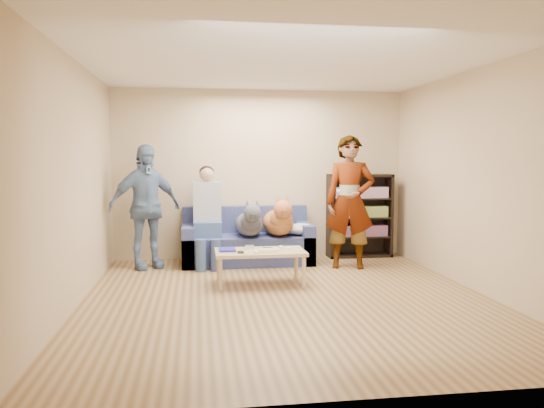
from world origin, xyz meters
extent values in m
plane|color=brown|center=(0.00, 0.00, 0.00)|extent=(5.00, 5.00, 0.00)
plane|color=white|center=(0.00, 0.00, 2.60)|extent=(5.00, 5.00, 0.00)
plane|color=tan|center=(0.00, 2.50, 1.30)|extent=(4.50, 0.00, 4.50)
plane|color=tan|center=(0.00, -2.50, 1.30)|extent=(4.50, 0.00, 4.50)
plane|color=tan|center=(-2.25, 0.00, 1.30)|extent=(0.00, 5.00, 5.00)
plane|color=tan|center=(2.25, 0.00, 1.30)|extent=(0.00, 5.00, 5.00)
ellipsoid|color=#B2B1B6|center=(0.54, 1.92, 0.51)|extent=(0.48, 0.40, 0.16)
imported|color=gray|center=(1.15, 1.52, 0.94)|extent=(0.77, 0.60, 1.87)
imported|color=#6C8AAE|center=(-1.70, 1.89, 0.87)|extent=(1.11, 0.83, 1.75)
cube|color=silver|center=(0.95, 1.32, 1.11)|extent=(0.05, 0.13, 0.03)
cube|color=#1C209A|center=(-0.62, 0.76, 0.43)|extent=(0.20, 0.26, 0.03)
cube|color=beige|center=(-0.17, 0.61, 0.43)|extent=(0.26, 0.20, 0.02)
cube|color=#B5AE91|center=(-0.14, 0.63, 0.44)|extent=(0.22, 0.17, 0.01)
cube|color=#B9B9BE|center=(-0.34, 0.83, 0.45)|extent=(0.11, 0.06, 0.05)
cube|color=white|center=(0.06, 0.81, 0.43)|extent=(0.04, 0.13, 0.03)
cube|color=white|center=(0.14, 0.73, 0.43)|extent=(0.09, 0.06, 0.03)
cylinder|color=white|center=(-0.02, 0.69, 0.43)|extent=(0.07, 0.07, 0.02)
cylinder|color=white|center=(-0.02, 0.77, 0.43)|extent=(0.07, 0.07, 0.02)
cylinder|color=#E85A20|center=(-0.24, 0.55, 0.42)|extent=(0.13, 0.06, 0.01)
cylinder|color=black|center=(-0.10, 0.89, 0.42)|extent=(0.13, 0.08, 0.01)
cube|color=black|center=(-0.47, 0.59, 0.43)|extent=(0.07, 0.12, 0.02)
cube|color=#515B93|center=(-0.25, 2.05, 0.21)|extent=(1.90, 0.85, 0.42)
cube|color=#515B93|center=(-0.25, 2.38, 0.62)|extent=(1.90, 0.18, 0.40)
cube|color=#515B93|center=(-1.11, 2.05, 0.29)|extent=(0.18, 0.85, 0.58)
cube|color=#515B93|center=(0.61, 2.05, 0.29)|extent=(0.18, 0.85, 0.58)
cube|color=#415D8F|center=(-0.83, 1.97, 0.53)|extent=(0.40, 0.38, 0.22)
cylinder|color=#416390|center=(-0.93, 1.55, 0.21)|extent=(0.14, 0.14, 0.47)
cylinder|color=#3A5581|center=(-0.73, 1.55, 0.21)|extent=(0.14, 0.14, 0.47)
cube|color=#ABABAF|center=(-0.83, 2.07, 0.92)|extent=(0.40, 0.24, 0.58)
sphere|color=tan|center=(-0.83, 2.07, 1.32)|extent=(0.21, 0.21, 0.21)
ellipsoid|color=black|center=(-0.83, 2.10, 1.35)|extent=(0.22, 0.22, 0.19)
ellipsoid|color=#54585F|center=(-0.23, 1.95, 0.59)|extent=(0.39, 0.82, 0.34)
sphere|color=#45474E|center=(-0.23, 1.62, 0.67)|extent=(0.30, 0.30, 0.30)
sphere|color=#4A4B54|center=(-0.23, 1.45, 0.81)|extent=(0.24, 0.24, 0.24)
cube|color=black|center=(-0.23, 1.32, 0.77)|extent=(0.08, 0.11, 0.07)
cone|color=#4E4F59|center=(-0.30, 1.47, 0.93)|extent=(0.08, 0.08, 0.11)
cone|color=#53535E|center=(-0.17, 1.47, 0.93)|extent=(0.08, 0.08, 0.11)
cylinder|color=#4C4F57|center=(-0.23, 2.37, 0.56)|extent=(0.05, 0.27, 0.16)
ellipsoid|color=#BA7A39|center=(0.20, 1.96, 0.61)|extent=(0.43, 0.90, 0.37)
sphere|color=#C2633B|center=(0.20, 1.66, 0.69)|extent=(0.32, 0.32, 0.32)
sphere|color=#C5623C|center=(0.20, 1.50, 0.84)|extent=(0.26, 0.26, 0.26)
cube|color=brown|center=(0.20, 1.39, 0.81)|extent=(0.08, 0.12, 0.07)
cone|color=#B76138|center=(0.13, 1.52, 0.98)|extent=(0.08, 0.08, 0.12)
cone|color=#B47637|center=(0.26, 1.52, 0.98)|extent=(0.08, 0.08, 0.12)
cylinder|color=#B78538|center=(0.20, 2.35, 0.57)|extent=(0.05, 0.29, 0.17)
cube|color=tan|center=(-0.22, 0.71, 0.40)|extent=(1.10, 0.60, 0.04)
cylinder|color=tan|center=(-0.72, 0.46, 0.19)|extent=(0.05, 0.05, 0.38)
cylinder|color=#D1B380|center=(0.28, 0.46, 0.19)|extent=(0.05, 0.05, 0.38)
cylinder|color=tan|center=(-0.72, 0.96, 0.19)|extent=(0.05, 0.05, 0.38)
cylinder|color=tan|center=(0.28, 0.96, 0.19)|extent=(0.05, 0.05, 0.38)
cube|color=black|center=(1.07, 2.32, 0.65)|extent=(0.04, 0.34, 1.30)
cube|color=black|center=(2.03, 2.32, 0.65)|extent=(0.04, 0.34, 1.30)
cube|color=black|center=(1.55, 2.32, 1.28)|extent=(1.00, 0.34, 0.04)
cube|color=black|center=(1.55, 2.32, 0.02)|extent=(1.00, 0.34, 0.04)
cube|color=black|center=(1.55, 2.48, 0.65)|extent=(1.00, 0.02, 1.30)
cube|color=black|center=(1.55, 2.32, 0.32)|extent=(0.94, 0.32, 0.03)
cube|color=black|center=(1.55, 2.32, 0.62)|extent=(0.94, 0.32, 0.02)
cube|color=black|center=(1.55, 2.32, 0.92)|extent=(0.94, 0.32, 0.02)
cube|color=#B23333|center=(1.55, 2.30, 0.42)|extent=(0.84, 0.24, 0.17)
cube|color=gold|center=(1.55, 2.30, 0.72)|extent=(0.84, 0.24, 0.17)
cube|color=#994C99|center=(1.55, 2.30, 1.02)|extent=(0.84, 0.24, 0.17)
camera|label=1|loc=(-0.98, -5.68, 1.56)|focal=35.00mm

